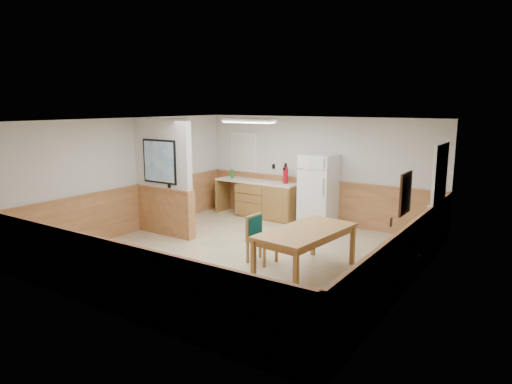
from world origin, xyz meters
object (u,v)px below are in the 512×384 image
Objects in this scene: refrigerator at (318,191)px; fire_extinguisher at (285,175)px; dining_bench at (391,270)px; soap_bottle at (232,173)px; dining_table at (306,235)px; dining_chair at (258,235)px.

fire_extinguisher is (-0.93, 0.10, 0.28)m from refrigerator.
soap_bottle is (-5.08, 2.89, 0.67)m from dining_bench.
fire_extinguisher is at bearing 131.47° from dining_table.
dining_table is 2.29× the size of dining_chair.
refrigerator is 0.97m from fire_extinguisher.
dining_table is at bearing 1.88° from dining_chair.
refrigerator is at bearing 141.70° from dining_bench.
soap_bottle is (-3.65, 2.89, 0.36)m from dining_table.
soap_bottle is at bearing 147.69° from dining_table.
dining_table is at bearing -67.31° from fire_extinguisher.
dining_bench is 3.20× the size of fire_extinguisher.
dining_chair reaches higher than dining_table.
dining_chair is at bearing -46.76° from soap_bottle.
dining_table is at bearing -38.37° from soap_bottle.
dining_bench is (1.43, -0.00, -0.32)m from dining_table.
dining_table is 8.37× the size of soap_bottle.
refrigerator is 3.05m from dining_table.
refrigerator is 7.16× the size of soap_bottle.
dining_table is 1.47m from dining_bench.
refrigerator is at bearing -18.72° from fire_extinguisher.
dining_bench is (2.58, -2.82, -0.49)m from refrigerator.
refrigerator is 1.96× the size of dining_chair.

